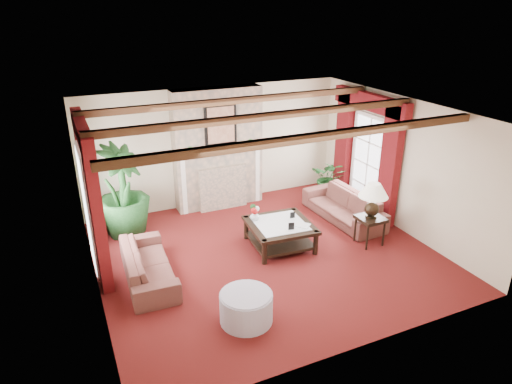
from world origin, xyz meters
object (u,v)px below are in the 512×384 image
sofa_left (147,259)px  side_table (369,230)px  ottoman (246,308)px  potted_palm (124,210)px  coffee_table (280,235)px  sofa_right (344,202)px

sofa_left → side_table: 4.22m
side_table → ottoman: size_ratio=0.72×
potted_palm → sofa_left: bearing=-88.3°
coffee_table → ottoman: bearing=-125.0°
coffee_table → side_table: 1.75m
potted_palm → ottoman: 3.76m
sofa_left → side_table: size_ratio=3.41×
coffee_table → ottoman: coffee_table is taller
side_table → sofa_right: bearing=81.5°
coffee_table → potted_palm: bearing=150.1°
sofa_left → sofa_right: sofa_right is taller
potted_palm → ottoman: (1.13, -3.57, -0.29)m
sofa_right → side_table: sofa_right is taller
sofa_left → sofa_right: 4.39m
sofa_right → side_table: bearing=-11.3°
coffee_table → ottoman: (-1.47, -1.80, -0.01)m
side_table → coffee_table: bearing=159.1°
potted_palm → side_table: (4.24, -2.40, -0.24)m
potted_palm → coffee_table: bearing=-34.3°
sofa_left → sofa_right: bearing=-79.6°
sofa_left → side_table: (4.19, -0.55, -0.09)m
sofa_right → sofa_left: bearing=-85.2°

